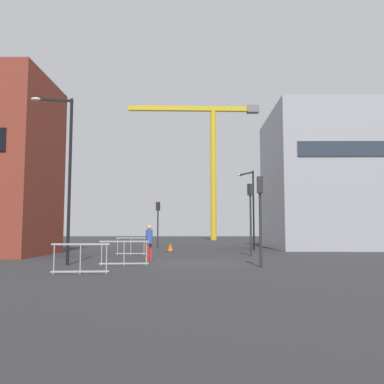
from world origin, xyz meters
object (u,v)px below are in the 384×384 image
construction_crane (209,147)px  traffic_light_far (158,217)px  traffic_light_median (251,208)px  traffic_cone_on_verge (170,248)px  streetlamp_tall (65,166)px  traffic_light_island (260,206)px  pedestrian_walking (149,240)px  streetlamp_short (251,202)px

construction_crane → traffic_light_far: 30.78m
traffic_light_median → traffic_cone_on_verge: bearing=134.8°
streetlamp_tall → traffic_light_island: size_ratio=1.98×
streetlamp_tall → traffic_light_island: 8.86m
construction_crane → pedestrian_walking: size_ratio=11.64×
streetlamp_tall → traffic_cone_on_verge: size_ratio=12.71×
traffic_cone_on_verge → construction_crane: bearing=83.2°
traffic_light_median → traffic_light_island: size_ratio=1.13×
streetlamp_tall → traffic_cone_on_verge: 12.76m
streetlamp_tall → traffic_light_median: 11.18m
traffic_light_far → traffic_cone_on_verge: traffic_light_far is taller
streetlamp_tall → traffic_light_far: size_ratio=1.95×
pedestrian_walking → traffic_cone_on_verge: size_ratio=3.02×
streetlamp_tall → pedestrian_walking: bearing=35.6°
streetlamp_short → construction_crane: bearing=94.4°
construction_crane → traffic_light_far: size_ratio=5.37×
streetlamp_short → pedestrian_walking: 13.61m
traffic_cone_on_verge → traffic_light_island: bearing=-69.7°
streetlamp_short → traffic_light_island: bearing=-96.3°
traffic_light_island → streetlamp_tall: bearing=173.7°
traffic_cone_on_verge → streetlamp_short: bearing=23.5°
traffic_light_median → traffic_cone_on_verge: 7.70m
construction_crane → traffic_light_island: (0.66, -44.89, -11.76)m
construction_crane → streetlamp_tall: size_ratio=2.76×
traffic_light_median → traffic_cone_on_verge: size_ratio=7.24×
streetlamp_short → traffic_cone_on_verge: streetlamp_short is taller
construction_crane → traffic_cone_on_verge: bearing=-96.8°
construction_crane → traffic_light_median: bearing=-88.2°
streetlamp_short → traffic_light_median: streetlamp_short is taller
streetlamp_tall → traffic_light_island: bearing=-6.3°
streetlamp_short → traffic_light_island: size_ratio=1.63×
traffic_light_far → traffic_light_island: traffic_light_far is taller
construction_crane → traffic_light_far: bearing=-100.6°
streetlamp_short → pedestrian_walking: streetlamp_short is taller
streetlamp_tall → traffic_light_island: (8.61, -0.95, -1.87)m
streetlamp_short → traffic_light_island: streetlamp_short is taller
traffic_light_median → streetlamp_short: bearing=82.1°
traffic_light_far → pedestrian_walking: size_ratio=2.17×
construction_crane → traffic_cone_on_verge: size_ratio=35.10×
pedestrian_walking → traffic_light_island: bearing=-34.5°
construction_crane → traffic_light_island: bearing=-89.2°
traffic_light_median → traffic_light_island: traffic_light_median is taller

